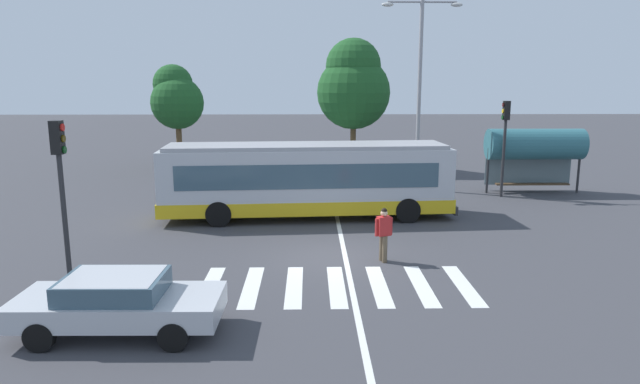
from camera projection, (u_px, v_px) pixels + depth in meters
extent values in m
plane|color=#3D3D42|center=(333.00, 257.00, 17.80)|extent=(160.00, 160.00, 0.00)
cylinder|color=black|center=(395.00, 198.00, 24.35)|extent=(1.02, 0.36, 1.00)
cylinder|color=black|center=(408.00, 210.00, 22.06)|extent=(1.02, 0.36, 1.00)
cylinder|color=black|center=(224.00, 201.00, 23.73)|extent=(1.02, 0.36, 1.00)
cylinder|color=black|center=(219.00, 214.00, 21.44)|extent=(1.02, 0.36, 1.00)
cube|color=silver|center=(307.00, 179.00, 22.66)|extent=(11.80, 3.30, 2.55)
cube|color=gold|center=(307.00, 203.00, 22.85)|extent=(11.92, 3.33, 0.55)
cube|color=#3D5666|center=(307.00, 172.00, 22.60)|extent=(10.41, 3.26, 0.96)
cube|color=#3D5666|center=(446.00, 172.00, 23.10)|extent=(0.19, 2.24, 1.63)
cube|color=black|center=(447.00, 151.00, 22.93)|extent=(0.19, 1.94, 0.28)
cube|color=#99999E|center=(306.00, 146.00, 22.39)|extent=(11.32, 3.07, 0.16)
cube|color=#28282B|center=(447.00, 205.00, 23.38)|extent=(0.28, 2.55, 0.36)
cylinder|color=brown|center=(382.00, 247.00, 17.36)|extent=(0.16, 0.16, 0.85)
cylinder|color=brown|center=(385.00, 249.00, 17.16)|extent=(0.16, 0.16, 0.85)
cube|color=#B22323|center=(384.00, 226.00, 17.12)|extent=(0.46, 0.36, 0.60)
cylinder|color=#B22323|center=(377.00, 227.00, 17.06)|extent=(0.10, 0.10, 0.55)
cylinder|color=#B22323|center=(391.00, 226.00, 17.20)|extent=(0.10, 0.10, 0.55)
sphere|color=tan|center=(384.00, 213.00, 17.04)|extent=(0.22, 0.22, 0.22)
sphere|color=black|center=(384.00, 211.00, 17.03)|extent=(0.19, 0.19, 0.19)
cylinder|color=black|center=(191.00, 305.00, 13.15)|extent=(0.64, 0.21, 0.64)
cylinder|color=black|center=(173.00, 337.00, 11.51)|extent=(0.64, 0.21, 0.64)
cylinder|color=black|center=(74.00, 305.00, 13.14)|extent=(0.64, 0.21, 0.64)
cylinder|color=black|center=(39.00, 337.00, 11.50)|extent=(0.64, 0.21, 0.64)
cube|color=#B7BABF|center=(119.00, 306.00, 12.26)|extent=(4.53, 1.89, 0.52)
cube|color=#3D5666|center=(114.00, 286.00, 12.17)|extent=(2.18, 1.63, 0.44)
cube|color=#B7BABF|center=(113.00, 278.00, 12.13)|extent=(2.00, 1.56, 0.09)
cylinder|color=black|center=(229.00, 168.00, 34.14)|extent=(0.23, 0.65, 0.64)
cylinder|color=black|center=(256.00, 168.00, 34.26)|extent=(0.23, 0.65, 0.64)
cylinder|color=black|center=(225.00, 175.00, 31.41)|extent=(0.23, 0.65, 0.64)
cylinder|color=black|center=(254.00, 175.00, 31.53)|extent=(0.23, 0.65, 0.64)
cube|color=#B7BABF|center=(241.00, 166.00, 32.77)|extent=(2.06, 4.59, 0.52)
cube|color=#3D5666|center=(241.00, 158.00, 32.59)|extent=(1.71, 2.24, 0.44)
cube|color=#B7BABF|center=(240.00, 155.00, 32.56)|extent=(1.63, 2.06, 0.09)
cylinder|color=black|center=(274.00, 168.00, 34.20)|extent=(0.22, 0.65, 0.64)
cylinder|color=black|center=(301.00, 168.00, 34.19)|extent=(0.22, 0.65, 0.64)
cylinder|color=black|center=(269.00, 175.00, 31.46)|extent=(0.22, 0.65, 0.64)
cylinder|color=black|center=(299.00, 175.00, 31.45)|extent=(0.22, 0.65, 0.64)
cube|color=#196B70|center=(286.00, 166.00, 32.76)|extent=(1.94, 4.55, 0.52)
cube|color=#3D5666|center=(285.00, 158.00, 32.58)|extent=(1.66, 2.20, 0.44)
cube|color=#196B70|center=(285.00, 155.00, 32.55)|extent=(1.58, 2.02, 0.09)
cylinder|color=black|center=(316.00, 168.00, 34.07)|extent=(0.22, 0.65, 0.64)
cylinder|color=black|center=(343.00, 168.00, 34.16)|extent=(0.22, 0.65, 0.64)
cylinder|color=black|center=(318.00, 176.00, 31.34)|extent=(0.22, 0.65, 0.64)
cylinder|color=black|center=(348.00, 175.00, 31.43)|extent=(0.22, 0.65, 0.64)
cube|color=white|center=(331.00, 166.00, 32.69)|extent=(1.97, 4.56, 0.52)
cube|color=#3D5666|center=(332.00, 158.00, 32.51)|extent=(1.67, 2.21, 0.44)
cube|color=white|center=(332.00, 155.00, 32.47)|extent=(1.59, 2.03, 0.09)
cylinder|color=black|center=(360.00, 168.00, 33.91)|extent=(0.22, 0.65, 0.64)
cylinder|color=black|center=(387.00, 168.00, 34.00)|extent=(0.22, 0.65, 0.64)
cylinder|color=black|center=(366.00, 176.00, 31.17)|extent=(0.22, 0.65, 0.64)
cylinder|color=black|center=(396.00, 176.00, 31.27)|extent=(0.22, 0.65, 0.64)
cube|color=#38383D|center=(377.00, 167.00, 32.52)|extent=(1.99, 4.56, 0.52)
cube|color=#3D5666|center=(378.00, 159.00, 32.34)|extent=(1.68, 2.22, 0.44)
cube|color=#38383D|center=(378.00, 156.00, 32.31)|extent=(1.60, 2.04, 0.09)
cylinder|color=#28282B|center=(65.00, 219.00, 15.24)|extent=(0.14, 0.14, 3.62)
cube|color=black|center=(57.00, 138.00, 14.80)|extent=(0.28, 0.32, 0.90)
cylinder|color=red|center=(63.00, 127.00, 14.75)|extent=(0.04, 0.20, 0.20)
cylinder|color=#463707|center=(64.00, 139.00, 14.81)|extent=(0.04, 0.20, 0.20)
cylinder|color=#093B10|center=(65.00, 150.00, 14.87)|extent=(0.04, 0.20, 0.20)
cylinder|color=#28282B|center=(503.00, 159.00, 26.76)|extent=(0.14, 0.14, 3.75)
cube|color=black|center=(506.00, 110.00, 26.31)|extent=(0.28, 0.32, 0.90)
cylinder|color=#410907|center=(503.00, 105.00, 26.25)|extent=(0.04, 0.20, 0.20)
cylinder|color=yellow|center=(503.00, 111.00, 26.31)|extent=(0.04, 0.20, 0.20)
cylinder|color=#093B10|center=(502.00, 117.00, 26.37)|extent=(0.04, 0.20, 0.20)
cylinder|color=#28282B|center=(488.00, 171.00, 27.83)|extent=(0.12, 0.12, 2.30)
cylinder|color=#28282B|center=(579.00, 170.00, 27.92)|extent=(0.12, 0.12, 2.30)
cube|color=slate|center=(528.00, 166.00, 28.53)|extent=(4.44, 0.04, 1.93)
cylinder|color=#2D6670|center=(535.00, 144.00, 27.61)|extent=(4.72, 1.54, 1.54)
cube|color=#4C3823|center=(532.00, 184.00, 28.01)|extent=(3.70, 0.36, 0.08)
cylinder|color=#939399|center=(419.00, 97.00, 28.02)|extent=(0.20, 0.20, 9.54)
cylinder|color=#939399|center=(440.00, 2.00, 27.14)|extent=(1.70, 0.10, 0.10)
ellipsoid|color=silver|center=(457.00, 5.00, 27.18)|extent=(0.60, 0.32, 0.20)
cylinder|color=#939399|center=(405.00, 2.00, 27.10)|extent=(1.70, 0.10, 0.10)
ellipsoid|color=silver|center=(388.00, 5.00, 27.11)|extent=(0.60, 0.32, 0.20)
cylinder|color=brown|center=(179.00, 146.00, 35.18)|extent=(0.36, 0.36, 3.09)
sphere|color=#1E5123|center=(177.00, 103.00, 34.65)|extent=(3.29, 3.29, 3.29)
sphere|color=#1E5123|center=(173.00, 84.00, 34.77)|extent=(2.47, 2.47, 2.47)
cylinder|color=brown|center=(353.00, 144.00, 35.66)|extent=(0.36, 0.36, 3.25)
sphere|color=#1E5123|center=(354.00, 92.00, 35.03)|extent=(4.65, 4.65, 4.65)
sphere|color=#1E5123|center=(353.00, 66.00, 34.72)|extent=(3.49, 3.49, 3.49)
cube|color=silver|center=(209.00, 287.00, 15.19)|extent=(0.45, 3.18, 0.01)
cube|color=silver|center=(252.00, 286.00, 15.21)|extent=(0.45, 3.18, 0.01)
cube|color=silver|center=(294.00, 286.00, 15.23)|extent=(0.45, 3.18, 0.01)
cube|color=silver|center=(337.00, 286.00, 15.25)|extent=(0.45, 3.18, 0.01)
cube|color=silver|center=(379.00, 286.00, 15.27)|extent=(0.45, 3.18, 0.01)
cube|color=silver|center=(421.00, 285.00, 15.30)|extent=(0.45, 3.18, 0.01)
cube|color=silver|center=(463.00, 285.00, 15.32)|extent=(0.45, 3.18, 0.01)
cube|color=silver|center=(342.00, 239.00, 19.76)|extent=(0.16, 24.00, 0.01)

